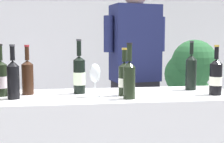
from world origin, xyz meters
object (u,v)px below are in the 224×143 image
wine_bottle_2 (216,77)px  wine_glass (95,74)px  wine_bottle_8 (79,74)px  wine_bottle_0 (129,78)px  wine_bottle_1 (1,78)px  wine_bottle_3 (191,71)px  wine_bottle_5 (28,76)px  wine_bottle_9 (13,78)px  wine_bottle_4 (124,78)px  potted_shrub (189,81)px  person_server (135,89)px

wine_bottle_2 → wine_glass: (-0.77, 0.04, 0.02)m
wine_bottle_8 → wine_glass: wine_bottle_8 is taller
wine_bottle_0 → wine_bottle_1: bearing=166.1°
wine_bottle_3 → wine_bottle_8: bearing=-177.3°
wine_bottle_2 → wine_bottle_5: size_ratio=1.00×
wine_bottle_0 → wine_glass: bearing=155.2°
wine_glass → wine_bottle_3: bearing=13.8°
wine_bottle_5 → wine_bottle_9: size_ratio=0.98×
wine_bottle_0 → wine_bottle_8: wine_bottle_8 is taller
wine_bottle_4 → wine_bottle_9: size_ratio=0.93×
wine_bottle_3 → wine_bottle_9: 1.19m
wine_bottle_8 → wine_glass: size_ratio=1.73×
wine_glass → wine_bottle_0: bearing=-24.8°
wine_bottle_9 → wine_bottle_2: bearing=-1.6°
wine_bottle_8 → potted_shrub: size_ratio=0.28×
wine_bottle_1 → potted_shrub: 2.08m
wine_bottle_3 → wine_bottle_4: size_ratio=1.14×
potted_shrub → wine_bottle_4: bearing=-126.7°
wine_bottle_1 → person_server: size_ratio=0.19×
wine_bottle_8 → person_server: (0.48, 0.51, -0.19)m
wine_bottle_0 → person_server: 0.78m
wine_bottle_2 → wine_bottle_9: bearing=178.4°
wine_bottle_4 → potted_shrub: potted_shrub is taller
wine_bottle_4 → wine_bottle_0: bearing=-84.6°
wine_bottle_4 → wine_bottle_5: 0.62m
wine_bottle_4 → wine_glass: wine_bottle_4 is taller
potted_shrub → wine_bottle_3: bearing=-111.5°
wine_bottle_4 → wine_bottle_8: (-0.28, 0.11, 0.02)m
wine_bottle_5 → wine_glass: 0.45m
wine_glass → wine_bottle_2: bearing=-2.8°
wine_bottle_9 → wine_bottle_8: bearing=18.8°
person_server → wine_bottle_5: bearing=-148.2°
wine_bottle_3 → wine_bottle_8: (-0.78, -0.04, -0.01)m
wine_bottle_0 → wine_bottle_2: wine_bottle_0 is taller
wine_bottle_0 → wine_bottle_2: (0.58, 0.05, -0.01)m
wine_bottle_5 → wine_bottle_3: bearing=1.6°
wine_bottle_1 → wine_bottle_8: wine_bottle_8 is taller
wine_bottle_0 → potted_shrub: potted_shrub is taller
wine_bottle_1 → wine_bottle_3: (1.27, 0.07, 0.02)m
wine_bottle_9 → wine_bottle_1: bearing=131.7°
wine_bottle_0 → wine_bottle_5: bearing=159.7°
wine_bottle_8 → wine_bottle_0: bearing=-37.7°
wine_bottle_8 → wine_bottle_4: bearing=-22.2°
wine_bottle_2 → wine_bottle_8: wine_bottle_8 is taller
wine_glass → potted_shrub: (1.13, 1.28, -0.24)m
wine_bottle_2 → wine_glass: bearing=177.2°
wine_bottle_8 → wine_bottle_9: size_ratio=1.09×
wine_bottle_8 → person_server: size_ratio=0.21×
potted_shrub → wine_bottle_9: bearing=-141.6°
wine_bottle_8 → wine_bottle_5: bearing=179.0°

